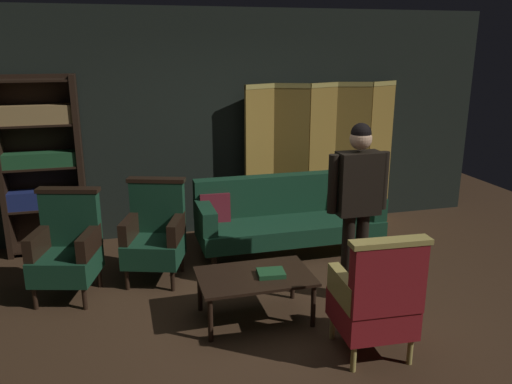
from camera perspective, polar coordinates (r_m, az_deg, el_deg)
ground_plane at (r=4.80m, az=2.58°, el=-13.59°), size 10.00×10.00×0.00m
back_wall at (r=6.61m, az=-3.79°, el=7.59°), size 7.20×0.10×2.80m
folding_screen at (r=6.87m, az=7.30°, el=4.30°), size 2.16×0.26×1.90m
bookshelf at (r=6.35m, az=-22.63°, el=2.99°), size 0.90×0.32×2.05m
velvet_couch at (r=6.03m, az=3.42°, el=-2.52°), size 2.12×0.78×0.88m
coffee_table at (r=4.60m, az=-0.13°, el=-9.69°), size 1.00×0.64×0.42m
armchair_gilt_accent at (r=4.13m, az=13.15°, el=-11.46°), size 0.62×0.61×1.04m
armchair_wing_left at (r=5.29m, az=-20.15°, el=-5.82°), size 0.71×0.71×1.04m
armchair_wing_right at (r=5.42m, az=-11.11°, el=-4.54°), size 0.73×0.73×1.04m
standing_figure at (r=4.81m, az=11.16°, el=-0.48°), size 0.59×0.23×1.70m
book_green_cloth at (r=4.56m, az=1.67°, el=-8.97°), size 0.25×0.21×0.04m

